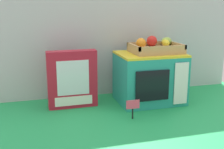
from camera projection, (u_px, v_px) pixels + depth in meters
name	position (u px, v px, depth m)	size (l,w,h in m)	color
ground_plane	(125.00, 103.00, 1.71)	(1.70, 1.70, 0.00)	#219E54
display_back_panel	(114.00, 36.00, 1.83)	(1.61, 0.03, 0.73)	#B7BABF
toy_microwave	(150.00, 78.00, 1.71)	(0.37, 0.29, 0.29)	teal
food_groups_crate	(156.00, 47.00, 1.70)	(0.29, 0.21, 0.09)	tan
cookie_set_box	(72.00, 79.00, 1.62)	(0.27, 0.07, 0.32)	#B2192D
price_sign	(133.00, 106.00, 1.47)	(0.07, 0.01, 0.10)	black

